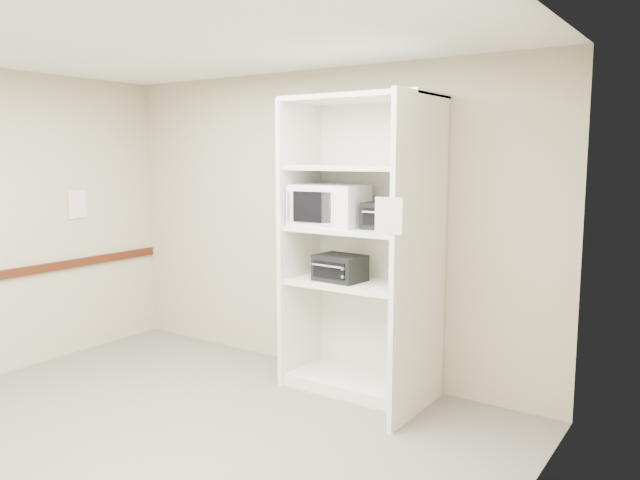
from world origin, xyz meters
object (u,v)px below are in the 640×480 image
Objects in this scene: shelving_unit at (366,257)px; toaster_oven_upper at (388,216)px; microwave at (330,205)px; toaster_oven_lower at (340,268)px.

shelving_unit is 0.39m from toaster_oven_upper.
toaster_oven_upper is (0.19, 0.01, 0.34)m from shelving_unit.
microwave is at bearing -176.94° from toaster_oven_upper.
microwave reaches higher than toaster_oven_lower.
toaster_oven_upper is 0.61m from toaster_oven_lower.
toaster_oven_lower is (0.10, 0.00, -0.51)m from microwave.
microwave is at bearing -174.22° from toaster_oven_lower.
shelving_unit is 6.58× the size of toaster_oven_upper.
microwave is at bearing -170.82° from shelving_unit.
microwave is 0.52m from toaster_oven_lower.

